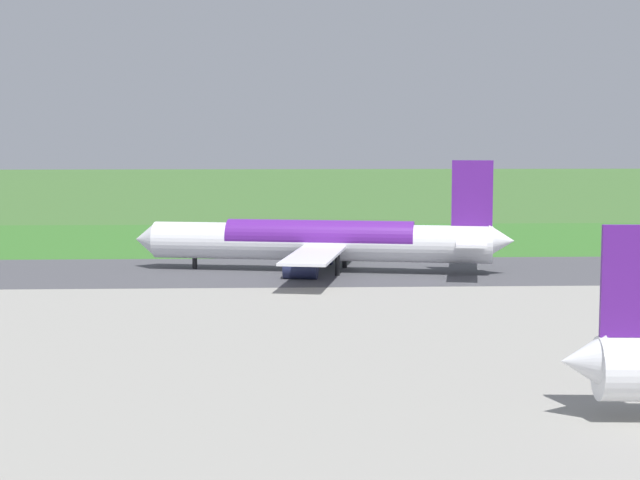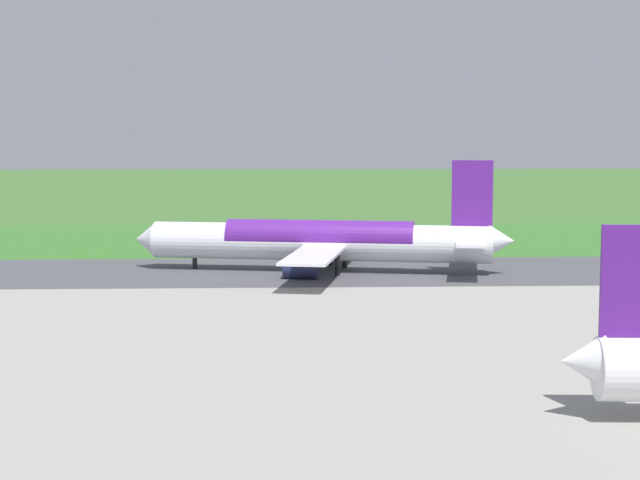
{
  "view_description": "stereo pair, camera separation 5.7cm",
  "coord_description": "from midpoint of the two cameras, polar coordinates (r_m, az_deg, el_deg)",
  "views": [
    {
      "loc": [
        12.46,
        141.04,
        19.58
      ],
      "look_at": [
        6.43,
        0.0,
        4.5
      ],
      "focal_mm": 56.63,
      "sensor_mm": 36.0,
      "label": 1
    },
    {
      "loc": [
        12.4,
        141.05,
        19.58
      ],
      "look_at": [
        6.43,
        0.0,
        4.5
      ],
      "focal_mm": 56.63,
      "sensor_mm": 36.0,
      "label": 2
    }
  ],
  "objects": [
    {
      "name": "runway_asphalt",
      "position": [
        142.94,
        2.59,
        -1.77
      ],
      "size": [
        600.0,
        29.84,
        0.06
      ],
      "primitive_type": "cube",
      "color": "#47474C",
      "rests_on": "ground"
    },
    {
      "name": "traffic_cone_orange",
      "position": [
        179.06,
        -6.83,
        -0.14
      ],
      "size": [
        0.4,
        0.4,
        0.55
      ],
      "primitive_type": "cone",
      "color": "orange",
      "rests_on": "ground"
    },
    {
      "name": "apron_concrete",
      "position": [
        75.14,
        7.28,
        -9.04
      ],
      "size": [
        440.0,
        110.0,
        0.05
      ],
      "primitive_type": "cube",
      "color": "gray",
      "rests_on": "ground"
    },
    {
      "name": "no_stopping_sign",
      "position": [
        171.76,
        -5.36,
        0.09
      ],
      "size": [
        0.6,
        0.1,
        2.87
      ],
      "color": "slate",
      "rests_on": "ground"
    },
    {
      "name": "airliner_main",
      "position": [
        141.94,
        0.16,
        -0.06
      ],
      "size": [
        53.85,
        44.34,
        15.88
      ],
      "color": "white",
      "rests_on": "ground"
    },
    {
      "name": "ground_plane",
      "position": [
        142.94,
        2.59,
        -1.78
      ],
      "size": [
        800.0,
        800.0,
        0.0
      ],
      "primitive_type": "plane",
      "color": "#3D662D"
    },
    {
      "name": "grass_verge_foreground",
      "position": [
        176.22,
        1.64,
        -0.28
      ],
      "size": [
        600.0,
        80.0,
        0.04
      ],
      "primitive_type": "cube",
      "color": "#346B27",
      "rests_on": "ground"
    }
  ]
}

